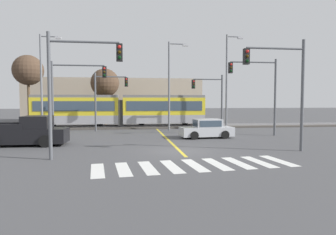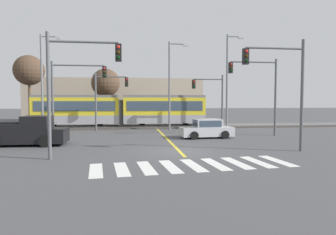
{
  "view_description": "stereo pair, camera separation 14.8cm",
  "coord_description": "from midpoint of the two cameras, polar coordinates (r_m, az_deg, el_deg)",
  "views": [
    {
      "loc": [
        -3.08,
        -17.41,
        3.0
      ],
      "look_at": [
        0.27,
        7.2,
        1.6
      ],
      "focal_mm": 32.0,
      "sensor_mm": 36.0,
      "label": 1
    },
    {
      "loc": [
        -2.94,
        -17.43,
        3.0
      ],
      "look_at": [
        0.27,
        7.2,
        1.6
      ],
      "focal_mm": 32.0,
      "sensor_mm": 36.0,
      "label": 2
    }
  ],
  "objects": [
    {
      "name": "crosswalk_stripe_3",
      "position": [
        13.81,
        0.42,
        -9.3
      ],
      "size": [
        0.85,
        2.84,
        0.01
      ],
      "primitive_type": "cube",
      "rotation": [
        0.0,
        0.0,
        0.1
      ],
      "color": "silver",
      "rests_on": "ground"
    },
    {
      "name": "lane_centre_line",
      "position": [
        23.83,
        -0.43,
        -4.0
      ],
      "size": [
        0.2,
        15.97,
        0.01
      ],
      "primitive_type": "cube",
      "color": "gold",
      "rests_on": "ground"
    },
    {
      "name": "crosswalk_stripe_1",
      "position": [
        13.46,
        -8.83,
        -9.67
      ],
      "size": [
        0.85,
        2.84,
        0.01
      ],
      "primitive_type": "cube",
      "rotation": [
        0.0,
        0.0,
        0.1
      ],
      "color": "silver",
      "rests_on": "ground"
    },
    {
      "name": "bare_tree_west",
      "position": [
        38.48,
        -12.05,
        6.42
      ],
      "size": [
        3.55,
        3.55,
        7.0
      ],
      "color": "brown",
      "rests_on": "ground"
    },
    {
      "name": "light_rail_tram",
      "position": [
        33.45,
        -9.12,
        1.55
      ],
      "size": [
        18.5,
        2.64,
        3.43
      ],
      "color": "#9E9EA3",
      "rests_on": "track_bed"
    },
    {
      "name": "traffic_light_near_left",
      "position": [
        16.05,
        -17.73,
        7.47
      ],
      "size": [
        3.75,
        0.38,
        6.44
      ],
      "color": "#515459",
      "rests_on": "ground"
    },
    {
      "name": "ground_plane",
      "position": [
        17.93,
        2.04,
        -6.4
      ],
      "size": [
        200.0,
        200.0,
        0.0
      ],
      "primitive_type": "plane",
      "color": "#474749"
    },
    {
      "name": "traffic_light_mid_left",
      "position": [
        24.73,
        -18.1,
        5.62
      ],
      "size": [
        4.25,
        0.38,
        6.06
      ],
      "color": "#515459",
      "rests_on": "ground"
    },
    {
      "name": "traffic_light_mid_right",
      "position": [
        26.64,
        16.98,
        6.08
      ],
      "size": [
        4.25,
        0.38,
        6.54
      ],
      "color": "#515459",
      "rests_on": "ground"
    },
    {
      "name": "traffic_light_far_right",
      "position": [
        30.85,
        8.15,
        4.47
      ],
      "size": [
        3.25,
        0.38,
        5.63
      ],
      "color": "#515459",
      "rests_on": "ground"
    },
    {
      "name": "crosswalk_stripe_7",
      "position": [
        15.47,
        16.6,
        -8.08
      ],
      "size": [
        0.85,
        2.84,
        0.01
      ],
      "primitive_type": "cube",
      "rotation": [
        0.0,
        0.0,
        0.1
      ],
      "color": "silver",
      "rests_on": "ground"
    },
    {
      "name": "traffic_light_near_right",
      "position": [
        18.79,
        20.98,
        6.89
      ],
      "size": [
        3.75,
        0.38,
        6.57
      ],
      "color": "#515459",
      "rests_on": "ground"
    },
    {
      "name": "building_backdrop_far",
      "position": [
        44.83,
        -10.07,
        3.27
      ],
      "size": [
        24.73,
        6.0,
        6.15
      ],
      "primitive_type": "cube",
      "color": "tan",
      "rests_on": "ground"
    },
    {
      "name": "crosswalk_stripe_2",
      "position": [
        13.59,
        -4.14,
        -9.51
      ],
      "size": [
        0.85,
        2.84,
        0.01
      ],
      "primitive_type": "cube",
      "rotation": [
        0.0,
        0.0,
        0.1
      ],
      "color": "silver",
      "rests_on": "ground"
    },
    {
      "name": "rail_near",
      "position": [
        32.96,
        -2.48,
        -1.6
      ],
      "size": [
        120.0,
        0.08,
        0.1
      ],
      "primitive_type": "cube",
      "color": "#939399",
      "rests_on": "track_bed"
    },
    {
      "name": "street_lamp_east",
      "position": [
        32.24,
        11.2,
        7.58
      ],
      "size": [
        1.82,
        0.28,
        9.87
      ],
      "color": "slate",
      "rests_on": "ground"
    },
    {
      "name": "track_bed",
      "position": [
        33.69,
        -2.59,
        -1.73
      ],
      "size": [
        120.0,
        4.0,
        0.18
      ],
      "primitive_type": "cube",
      "color": "#4C4742",
      "rests_on": "ground"
    },
    {
      "name": "bare_tree_far_west",
      "position": [
        39.25,
        -25.2,
        8.09
      ],
      "size": [
        3.54,
        3.54,
        8.36
      ],
      "color": "brown",
      "rests_on": "ground"
    },
    {
      "name": "crosswalk_stripe_5",
      "position": [
        14.5,
        8.98,
        -8.74
      ],
      "size": [
        0.85,
        2.84,
        0.01
      ],
      "primitive_type": "cube",
      "rotation": [
        0.0,
        0.0,
        0.1
      ],
      "color": "silver",
      "rests_on": "ground"
    },
    {
      "name": "crosswalk_stripe_6",
      "position": [
        14.95,
        12.91,
        -8.41
      ],
      "size": [
        0.85,
        2.84,
        0.01
      ],
      "primitive_type": "cube",
      "rotation": [
        0.0,
        0.0,
        0.1
      ],
      "color": "silver",
      "rests_on": "ground"
    },
    {
      "name": "street_lamp_west",
      "position": [
        31.19,
        -22.83,
        7.04
      ],
      "size": [
        2.0,
        0.28,
        9.29
      ],
      "color": "slate",
      "rests_on": "ground"
    },
    {
      "name": "crosswalk_stripe_8",
      "position": [
        16.04,
        20.02,
        -7.73
      ],
      "size": [
        0.85,
        2.84,
        0.01
      ],
      "primitive_type": "cube",
      "rotation": [
        0.0,
        0.0,
        0.1
      ],
      "color": "silver",
      "rests_on": "ground"
    },
    {
      "name": "rail_far",
      "position": [
        34.39,
        -2.7,
        -1.4
      ],
      "size": [
        120.0,
        0.08,
        0.1
      ],
      "primitive_type": "cube",
      "color": "#939399",
      "rests_on": "track_bed"
    },
    {
      "name": "sedan_crossing",
      "position": [
        24.33,
        7.19,
        -2.23
      ],
      "size": [
        4.31,
        2.14,
        1.52
      ],
      "color": "#B7BABF",
      "rests_on": "ground"
    },
    {
      "name": "street_lamp_centre",
      "position": [
        30.37,
        0.4,
        7.02
      ],
      "size": [
        2.04,
        0.28,
        8.9
      ],
      "color": "slate",
      "rests_on": "ground"
    },
    {
      "name": "crosswalk_stripe_4",
      "position": [
        14.12,
        4.81,
        -9.03
      ],
      "size": [
        0.85,
        2.84,
        0.01
      ],
      "primitive_type": "cube",
      "rotation": [
        0.0,
        0.0,
        0.1
      ],
      "color": "silver",
      "rests_on": "ground"
    },
    {
      "name": "crosswalk_stripe_0",
      "position": [
        13.41,
        -13.59,
        -9.77
      ],
      "size": [
        0.85,
        2.84,
        0.01
      ],
      "primitive_type": "cube",
      "rotation": [
        0.0,
        0.0,
        0.1
      ],
      "color": "silver",
      "rests_on": "ground"
    },
    {
      "name": "traffic_light_far_left",
      "position": [
        30.0,
        -11.73,
        4.65
      ],
      "size": [
        3.25,
        0.38,
        5.73
      ],
      "color": "#515459",
      "rests_on": "ground"
    },
    {
      "name": "pickup_truck",
      "position": [
        22.14,
        -25.44,
        -2.68
      ],
      "size": [
        5.43,
        2.3,
        1.98
      ],
      "color": "black",
      "rests_on": "ground"
    }
  ]
}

